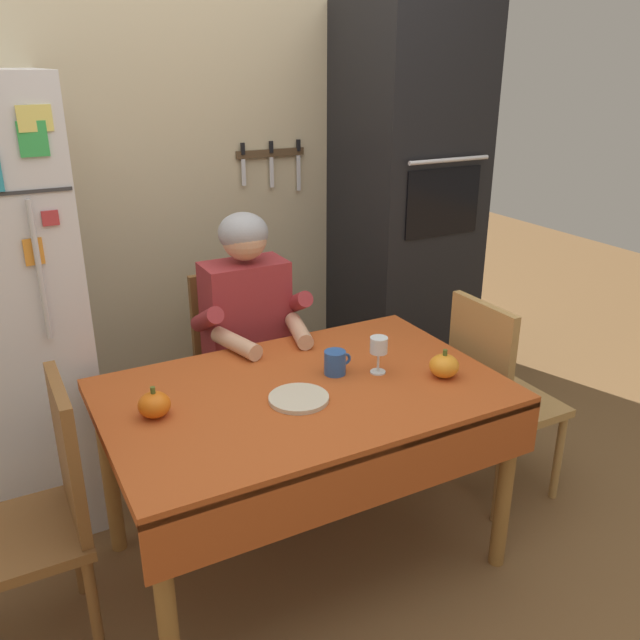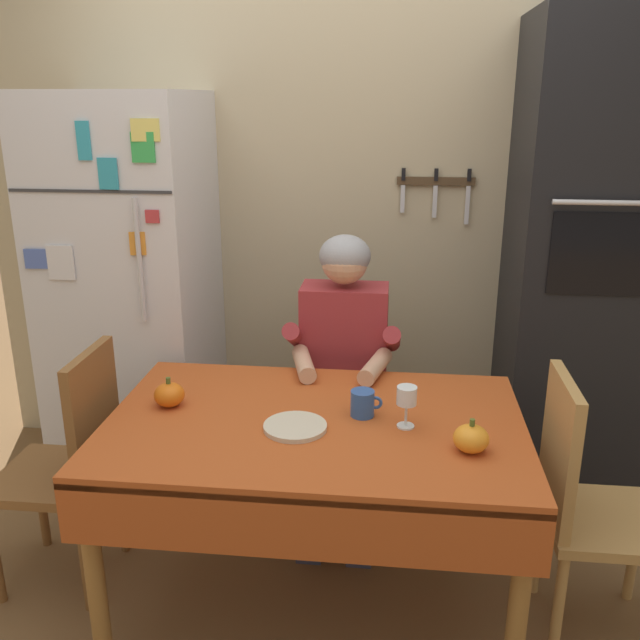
# 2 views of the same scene
# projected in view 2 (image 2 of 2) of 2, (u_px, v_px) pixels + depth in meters

# --- Properties ---
(ground_plane) EXTENTS (10.00, 10.00, 0.00)m
(ground_plane) POSITION_uv_depth(u_px,v_px,m) (312.00, 620.00, 2.44)
(ground_plane) COLOR brown
(ground_plane) RESTS_ON ground
(back_wall_assembly) EXTENTS (3.70, 0.13, 2.60)m
(back_wall_assembly) POSITION_uv_depth(u_px,v_px,m) (356.00, 200.00, 3.30)
(back_wall_assembly) COLOR #BCAD89
(back_wall_assembly) RESTS_ON ground
(refrigerator) EXTENTS (0.68, 0.71, 1.80)m
(refrigerator) POSITION_uv_depth(u_px,v_px,m) (133.00, 295.00, 3.16)
(refrigerator) COLOR silver
(refrigerator) RESTS_ON ground
(wall_oven) EXTENTS (0.60, 0.64, 2.10)m
(wall_oven) POSITION_uv_depth(u_px,v_px,m) (582.00, 273.00, 2.94)
(wall_oven) COLOR black
(wall_oven) RESTS_ON ground
(dining_table) EXTENTS (1.40, 0.90, 0.74)m
(dining_table) POSITION_uv_depth(u_px,v_px,m) (314.00, 445.00, 2.30)
(dining_table) COLOR #9E6B33
(dining_table) RESTS_ON ground
(chair_behind_person) EXTENTS (0.40, 0.40, 0.93)m
(chair_behind_person) POSITION_uv_depth(u_px,v_px,m) (346.00, 390.00, 3.09)
(chair_behind_person) COLOR brown
(chair_behind_person) RESTS_ON ground
(seated_person) EXTENTS (0.47, 0.55, 1.25)m
(seated_person) POSITION_uv_depth(u_px,v_px,m) (343.00, 358.00, 2.85)
(seated_person) COLOR #38384C
(seated_person) RESTS_ON ground
(chair_left_side) EXTENTS (0.40, 0.40, 0.93)m
(chair_left_side) POSITION_uv_depth(u_px,v_px,m) (72.00, 458.00, 2.51)
(chair_left_side) COLOR brown
(chair_left_side) RESTS_ON ground
(chair_right_side) EXTENTS (0.40, 0.40, 0.93)m
(chair_right_side) POSITION_uv_depth(u_px,v_px,m) (585.00, 499.00, 2.26)
(chair_right_side) COLOR tan
(chair_right_side) RESTS_ON ground
(coffee_mug) EXTENTS (0.11, 0.08, 0.09)m
(coffee_mug) POSITION_uv_depth(u_px,v_px,m) (363.00, 403.00, 2.32)
(coffee_mug) COLOR #2D569E
(coffee_mug) RESTS_ON dining_table
(wine_glass) EXTENTS (0.07, 0.07, 0.14)m
(wine_glass) POSITION_uv_depth(u_px,v_px,m) (407.00, 398.00, 2.22)
(wine_glass) COLOR white
(wine_glass) RESTS_ON dining_table
(pumpkin_large) EXTENTS (0.11, 0.11, 0.11)m
(pumpkin_large) POSITION_uv_depth(u_px,v_px,m) (471.00, 438.00, 2.08)
(pumpkin_large) COLOR orange
(pumpkin_large) RESTS_ON dining_table
(pumpkin_medium) EXTENTS (0.11, 0.11, 0.11)m
(pumpkin_medium) POSITION_uv_depth(u_px,v_px,m) (169.00, 395.00, 2.39)
(pumpkin_medium) COLOR orange
(pumpkin_medium) RESTS_ON dining_table
(serving_tray) EXTENTS (0.21, 0.21, 0.02)m
(serving_tray) POSITION_uv_depth(u_px,v_px,m) (295.00, 427.00, 2.23)
(serving_tray) COLOR beige
(serving_tray) RESTS_ON dining_table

